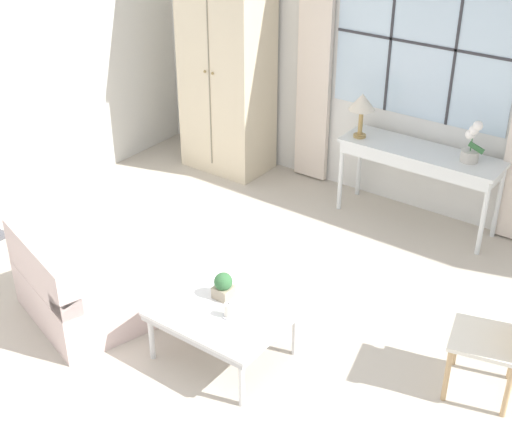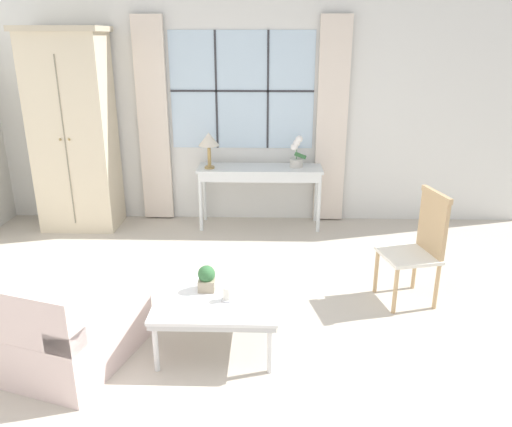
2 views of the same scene
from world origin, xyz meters
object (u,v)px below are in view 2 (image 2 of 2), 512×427
Objects in this scene: side_chair_wooden at (420,242)px; pillar_candle at (227,294)px; coffee_table at (217,303)px; potted_plant_small at (207,278)px; potted_orchid at (297,154)px; console_table at (260,174)px; armoire at (74,132)px; armchair_upholstered at (56,327)px; table_lamp at (209,141)px.

side_chair_wooden is 1.80m from pillar_candle.
potted_plant_small is at bearing 125.66° from coffee_table.
potted_orchid is at bearing 118.44° from side_chair_wooden.
potted_orchid is (0.44, 0.03, 0.24)m from console_table.
side_chair_wooden is at bearing -25.91° from armoire.
pillar_candle is at bearing 6.50° from armchair_upholstered.
table_lamp is 1.05m from potted_orchid.
armoire is 4.06m from side_chair_wooden.
coffee_table is at bearing -95.86° from console_table.
coffee_table is (0.33, -2.50, -0.71)m from table_lamp.
table_lamp is at bearing 95.96° from potted_plant_small.
pillar_candle is (-0.18, -2.61, -0.20)m from console_table.
console_table is at bearing 81.92° from potted_plant_small.
coffee_table is at bearing -52.69° from armoire.
potted_orchid reaches higher than coffee_table.
potted_orchid is 1.93× the size of potted_plant_small.
coffee_table is at bearing -54.34° from potted_plant_small.
pillar_candle is (-0.62, -2.63, -0.44)m from potted_orchid.
console_table is 12.71× the size of pillar_candle.
pillar_candle is (0.42, -2.54, -0.62)m from table_lamp.
potted_plant_small is (-0.78, -2.48, -0.39)m from potted_orchid.
side_chair_wooden is 8.54× the size of pillar_candle.
side_chair_wooden is at bearing 26.55° from pillar_candle.
side_chair_wooden reaches higher than coffee_table.
armoire is 5.48× the size of table_lamp.
armchair_upholstered reaches higher than potted_plant_small.
pillar_candle reaches higher than coffee_table.
console_table reaches higher than coffee_table.
table_lamp is at bearing -0.66° from armoire.
side_chair_wooden is 1.86m from coffee_table.
console_table is 0.50m from potted_orchid.
potted_orchid is at bearing 76.82° from pillar_candle.
armchair_upholstered is (-0.82, -2.68, -0.83)m from table_lamp.
armchair_upholstered is 3.01m from side_chair_wooden.
potted_plant_small is at bearing -107.57° from potted_orchid.
potted_plant_small is (-0.08, 0.12, 0.14)m from coffee_table.
armoire is at bearing 154.09° from side_chair_wooden.
pillar_candle is at bearing -51.92° from armoire.
armoire is 1.59m from table_lamp.
armoire is at bearing 127.39° from potted_plant_small.
potted_plant_small is (1.07, 0.30, 0.26)m from armchair_upholstered.
armchair_upholstered is 1.22× the size of side_chair_wooden.
potted_orchid is (2.62, 0.07, -0.27)m from armoire.
table_lamp is 2.62m from coffee_table.
table_lamp is 0.43× the size of side_chair_wooden.
console_table is 2.48m from potted_plant_small.
console_table is at bearing -176.70° from potted_orchid.
potted_plant_small is at bearing -84.04° from table_lamp.
armoire reaches higher than side_chair_wooden.
table_lamp is 2.72m from side_chair_wooden.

